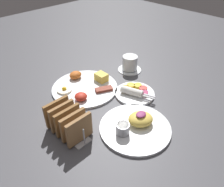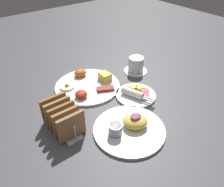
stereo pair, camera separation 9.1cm
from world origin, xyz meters
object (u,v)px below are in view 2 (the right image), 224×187
Objects in this scene: plate_condiments at (135,94)px; plate_foreground at (130,127)px; coffee_cup at (136,65)px; toast_rack at (63,117)px; plate_breakfast at (88,85)px.

plate_condiments is 0.21m from plate_foreground.
plate_condiments is 0.73× the size of plate_foreground.
plate_condiments is 1.58× the size of coffee_cup.
coffee_cup is at bearing 44.39° from plate_foreground.
plate_foreground is 2.15× the size of coffee_cup.
toast_rack reaches higher than coffee_cup.
plate_foreground is (-0.03, -0.33, 0.00)m from plate_breakfast.
plate_condiments is 0.34m from toast_rack.
toast_rack is at bearing -141.03° from plate_breakfast.
coffee_cup reaches higher than plate_foreground.
plate_foreground is at bearing -138.12° from plate_condiments.
plate_breakfast is 0.33m from plate_foreground.
plate_foreground is 0.42m from coffee_cup.
coffee_cup is at bearing 15.81° from toast_rack.
coffee_cup is (0.14, 0.15, 0.02)m from plate_condiments.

